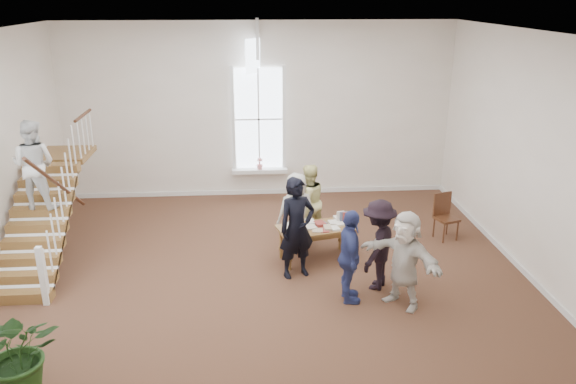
{
  "coord_description": "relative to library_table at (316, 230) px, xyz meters",
  "views": [
    {
      "loc": [
        -0.28,
        -9.8,
        5.15
      ],
      "look_at": [
        0.46,
        0.4,
        1.49
      ],
      "focal_mm": 35.0,
      "sensor_mm": 36.0,
      "label": 1
    }
  ],
  "objects": [
    {
      "name": "ground",
      "position": [
        -1.03,
        -0.46,
        -0.63
      ],
      "size": [
        10.0,
        10.0,
        0.0
      ],
      "primitive_type": "plane",
      "color": "#46291B",
      "rests_on": "ground"
    },
    {
      "name": "elderly_woman",
      "position": [
        -0.35,
        0.59,
        0.19
      ],
      "size": [
        0.91,
        0.7,
        1.65
      ],
      "primitive_type": "imported",
      "rotation": [
        0.0,
        0.0,
        3.39
      ],
      "color": "beige",
      "rests_on": "ground"
    },
    {
      "name": "library_table",
      "position": [
        0.0,
        0.0,
        0.0
      ],
      "size": [
        1.65,
        1.11,
        0.77
      ],
      "rotation": [
        0.0,
        0.0,
        0.25
      ],
      "color": "brown",
      "rests_on": "ground"
    },
    {
      "name": "woman_cluster_a",
      "position": [
        0.38,
        -1.66,
        0.22
      ],
      "size": [
        0.45,
        1.01,
        1.7
      ],
      "primitive_type": "imported",
      "rotation": [
        0.0,
        0.0,
        1.54
      ],
      "color": "navy",
      "rests_on": "ground"
    },
    {
      "name": "woman_cluster_c",
      "position": [
        1.28,
        -1.86,
        0.23
      ],
      "size": [
        1.42,
        1.56,
        1.73
      ],
      "primitive_type": "imported",
      "rotation": [
        0.0,
        0.0,
        5.41
      ],
      "color": "silver",
      "rests_on": "ground"
    },
    {
      "name": "woman_cluster_b",
      "position": [
        0.98,
        -1.21,
        0.22
      ],
      "size": [
        1.1,
        1.26,
        1.69
      ],
      "primitive_type": "imported",
      "rotation": [
        0.0,
        0.0,
        4.18
      ],
      "color": "black",
      "rests_on": "ground"
    },
    {
      "name": "police_officer",
      "position": [
        -0.45,
        -0.66,
        0.35
      ],
      "size": [
        0.84,
        0.69,
        1.96
      ],
      "primitive_type": "imported",
      "rotation": [
        0.0,
        0.0,
        0.36
      ],
      "color": "black",
      "rests_on": "ground"
    },
    {
      "name": "person_yellow",
      "position": [
        -0.05,
        1.09,
        0.21
      ],
      "size": [
        1.01,
        0.94,
        1.68
      ],
      "primitive_type": "imported",
      "rotation": [
        0.0,
        0.0,
        3.61
      ],
      "color": "#EDE694",
      "rests_on": "ground"
    },
    {
      "name": "staircase",
      "position": [
        -5.37,
        0.29,
        0.99
      ],
      "size": [
        1.1,
        4.1,
        2.92
      ],
      "color": "brown",
      "rests_on": "ground"
    },
    {
      "name": "floor_plant",
      "position": [
        -4.43,
        -3.74,
        -0.01
      ],
      "size": [
        1.36,
        1.27,
        1.25
      ],
      "primitive_type": "imported",
      "rotation": [
        0.0,
        0.0,
        0.3
      ],
      "color": "#193711",
      "rests_on": "ground"
    },
    {
      "name": "room_shell",
      "position": [
        -1.03,
        3.93,
        -0.23
      ],
      "size": [
        10.49,
        10.0,
        10.0
      ],
      "color": "silver",
      "rests_on": "ground"
    },
    {
      "name": "side_chair",
      "position": [
        2.94,
        0.87,
        -0.06
      ],
      "size": [
        0.56,
        0.56,
        1.02
      ],
      "rotation": [
        0.0,
        0.0,
        0.31
      ],
      "color": "#391A0F",
      "rests_on": "ground"
    }
  ]
}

